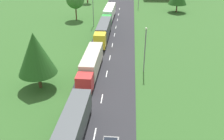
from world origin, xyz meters
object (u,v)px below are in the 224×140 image
at_px(lamppost_second, 145,48).
at_px(truck_third, 103,31).
at_px(tree_birch, 36,54).
at_px(lamppost_third, 93,10).
at_px(truck_lead, 70,134).
at_px(tree_pine, 75,0).
at_px(truck_fourth, 109,13).
at_px(truck_second, 91,64).

bearing_deg(lamppost_second, truck_third, 119.59).
bearing_deg(tree_birch, lamppost_third, 83.10).
height_order(truck_lead, lamppost_third, lamppost_third).
height_order(lamppost_second, lamppost_third, lamppost_second).
bearing_deg(tree_birch, truck_third, 70.63).
bearing_deg(lamppost_third, truck_third, -70.49).
height_order(truck_lead, truck_third, truck_third).
relative_size(truck_lead, tree_birch, 1.55).
distance_m(truck_third, tree_pine, 19.67).
bearing_deg(truck_fourth, lamppost_third, -124.90).
relative_size(lamppost_third, tree_pine, 0.95).
relative_size(truck_third, lamppost_second, 1.75).
xyz_separation_m(lamppost_second, tree_birch, (-16.65, -6.47, 1.28)).
relative_size(truck_fourth, tree_birch, 1.62).
bearing_deg(truck_second, tree_birch, -149.29).
bearing_deg(truck_lead, lamppost_third, 94.80).
height_order(truck_third, tree_birch, tree_birch).
distance_m(truck_second, lamppost_third, 28.66).
bearing_deg(truck_second, tree_pine, 105.59).
xyz_separation_m(truck_second, lamppost_second, (9.10, 1.99, 2.41)).
height_order(lamppost_third, tree_birch, tree_birch).
xyz_separation_m(truck_third, tree_pine, (-9.79, 16.66, 3.65)).
relative_size(truck_fourth, lamppost_third, 1.84).
height_order(lamppost_second, tree_birch, tree_birch).
bearing_deg(truck_fourth, truck_third, -90.09).
relative_size(lamppost_second, lamppost_third, 1.02).
distance_m(truck_lead, truck_third, 34.83).
bearing_deg(lamppost_second, tree_pine, 120.03).
height_order(truck_lead, tree_birch, tree_birch).
xyz_separation_m(truck_third, lamppost_second, (8.88, -15.63, 2.39)).
distance_m(truck_second, tree_pine, 35.78).
distance_m(truck_fourth, tree_birch, 39.26).
xyz_separation_m(truck_lead, tree_pine, (-9.82, 51.50, 3.73)).
bearing_deg(truck_second, truck_third, 89.28).
distance_m(truck_lead, truck_fourth, 51.04).
xyz_separation_m(truck_lead, truck_second, (-0.25, 17.21, 0.06)).
xyz_separation_m(truck_third, lamppost_third, (-3.80, 10.72, 2.30)).
bearing_deg(tree_pine, tree_birch, -87.02).
xyz_separation_m(truck_lead, truck_fourth, (-0.00, 51.04, 0.08)).
relative_size(truck_third, tree_birch, 1.58).
distance_m(truck_third, lamppost_second, 18.14).
xyz_separation_m(truck_fourth, tree_pine, (-9.81, 0.46, 3.65)).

